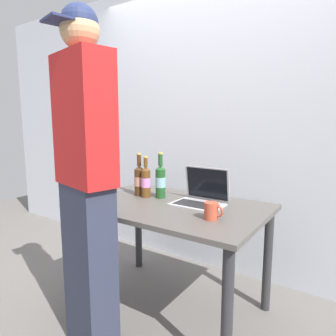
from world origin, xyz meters
The scene contains 9 objects.
ground_plane centered at (0.00, 0.00, 0.00)m, with size 8.00×8.00×0.00m, color slate.
desk centered at (0.00, 0.00, 0.66)m, with size 1.29×0.84×0.77m.
laptop centered at (0.17, 0.12, 0.83)m, with size 0.34×0.29×0.25m.
beer_bottle_dark centered at (-0.16, 0.11, 0.90)m, with size 0.08×0.08×0.34m.
beer_bottle_brown centered at (-0.26, 0.06, 0.89)m, with size 0.07×0.07×0.31m.
beer_bottle_amber centered at (-0.33, 0.08, 0.89)m, with size 0.08×0.08×0.33m.
person_figure centered at (-0.17, -0.58, 1.00)m, with size 0.43×0.32×1.92m.
coffee_mug centered at (0.38, -0.14, 0.82)m, with size 0.12×0.08×0.10m.
back_wall centered at (0.00, 0.79, 1.30)m, with size 6.00×0.10×2.60m, color silver.
Camera 1 is at (1.11, -1.67, 1.33)m, focal length 32.12 mm.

